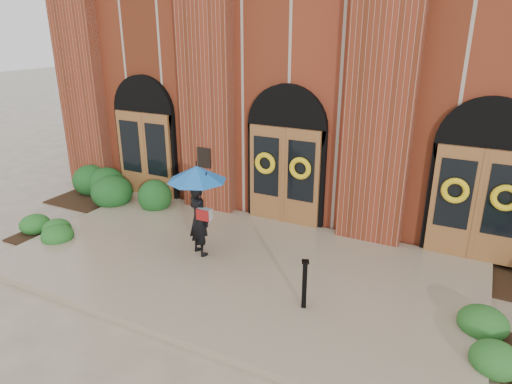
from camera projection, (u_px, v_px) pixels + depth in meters
The scene contains 8 objects.
ground at pixel (232, 272), 9.83m from camera, with size 90.00×90.00×0.00m, color tan.
landing at pixel (236, 266), 9.93m from camera, with size 10.00×5.30×0.15m, color gray.
church_building at pixel (354, 71), 15.98m from camera, with size 16.20×12.53×7.00m.
man_with_umbrella at pixel (198, 193), 9.85m from camera, with size 1.71×1.71×2.07m.
metal_post at pixel (304, 283), 8.21m from camera, with size 0.17×0.17×0.96m.
hedge_wall_left at pixel (108, 191), 13.37m from camera, with size 3.43×1.37×0.88m, color #17471A.
hedge_front_left at pixel (43, 229), 11.40m from camera, with size 1.29×1.10×0.46m, color #1F581E.
hedge_front_right at pixel (498, 342), 7.31m from camera, with size 1.37×1.18×0.48m, color #21561F.
Camera 1 is at (4.35, -7.46, 5.04)m, focal length 32.00 mm.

